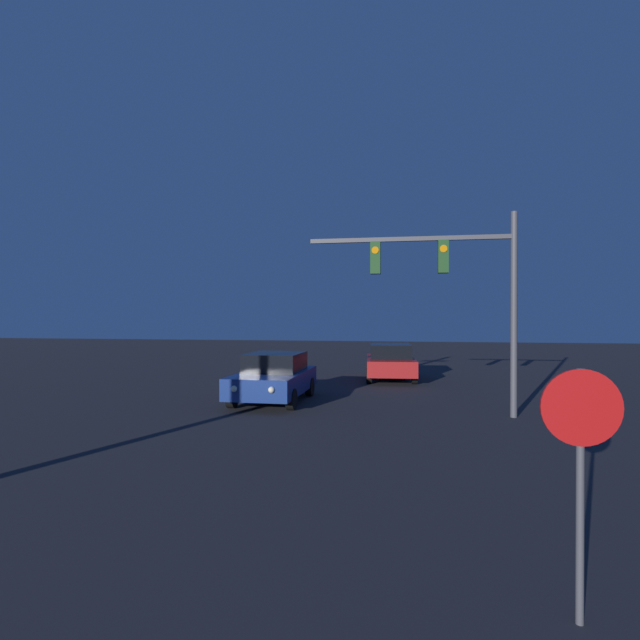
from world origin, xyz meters
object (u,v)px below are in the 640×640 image
at_px(stop_sign, 581,447).
at_px(traffic_signal_mast, 455,279).
at_px(car_far, 390,362).
at_px(car_near, 274,377).

bearing_deg(stop_sign, traffic_signal_mast, 91.33).
distance_m(car_far, traffic_signal_mast, 8.19).
bearing_deg(car_far, car_near, -124.39).
bearing_deg(stop_sign, car_far, 97.53).
xyz_separation_m(car_near, car_far, (3.49, 6.04, 0.00)).
distance_m(car_near, car_far, 6.97).
distance_m(car_near, stop_sign, 12.17).
bearing_deg(traffic_signal_mast, car_far, 105.17).
distance_m(car_far, stop_sign, 16.92).
xyz_separation_m(car_near, stop_sign, (5.70, -10.72, 0.79)).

